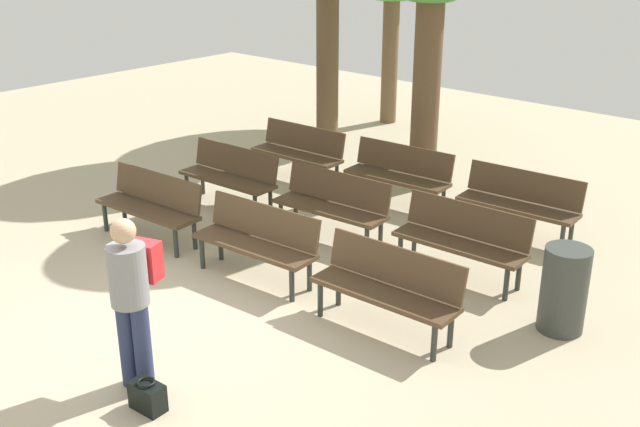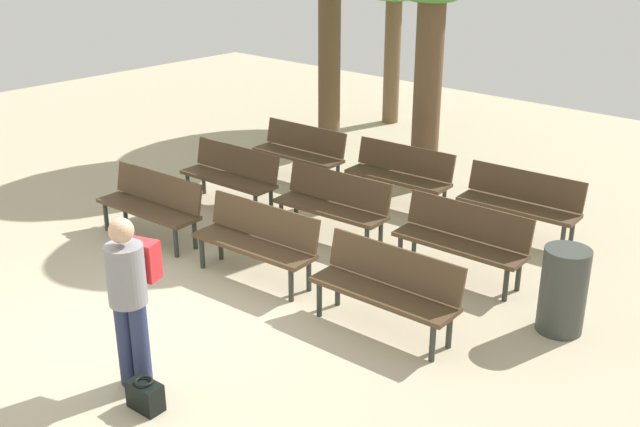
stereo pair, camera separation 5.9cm
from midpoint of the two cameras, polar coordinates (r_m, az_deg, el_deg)
ground_plane at (r=8.09m, az=-12.22°, el=-8.69°), size 24.00×24.00×0.00m
bench_r0_c0 at (r=10.14m, az=-12.45°, el=0.85°), size 1.63×0.59×0.87m
bench_r0_c1 at (r=8.84m, az=-4.57°, el=-1.84°), size 1.63×0.60×0.87m
bench_r0_c2 at (r=7.76m, az=5.31°, el=-5.40°), size 1.62×0.56×0.87m
bench_r1_c0 at (r=11.10m, az=-6.57°, el=3.07°), size 1.62×0.57×0.87m
bench_r1_c1 at (r=9.90m, az=1.18°, el=0.87°), size 1.63×0.60×0.87m
bench_r1_c2 at (r=8.99m, az=10.90°, el=-1.77°), size 1.62×0.56×0.87m
bench_r2_c0 at (r=12.16m, az=-1.34°, el=4.86°), size 1.62×0.55×0.87m
bench_r2_c1 at (r=11.14m, az=6.25°, el=3.14°), size 1.63×0.60×0.87m
bench_r2_c2 at (r=10.32m, az=15.09°, el=0.97°), size 1.63×0.59×0.87m
visitor_with_backpack at (r=6.85m, az=-13.92°, el=-5.80°), size 0.47×0.59×1.65m
handbag at (r=6.90m, az=-12.83°, el=-13.27°), size 0.33×0.20×0.29m
trash_bin at (r=8.12m, az=18.13°, el=-5.55°), size 0.47×0.47×0.92m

